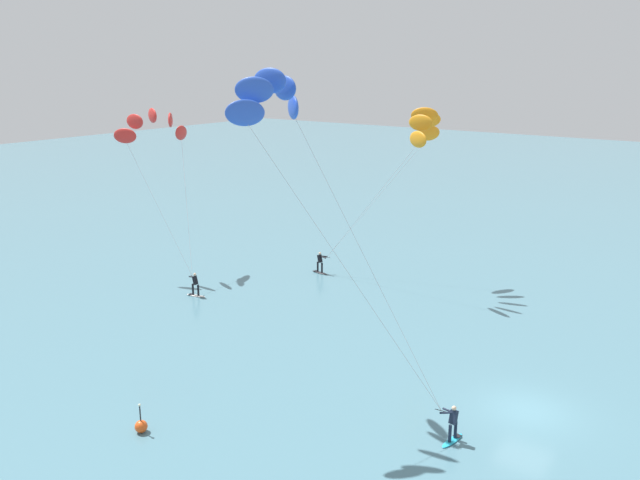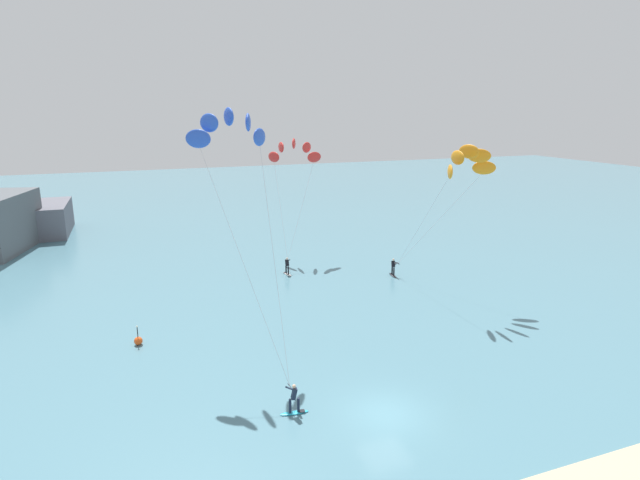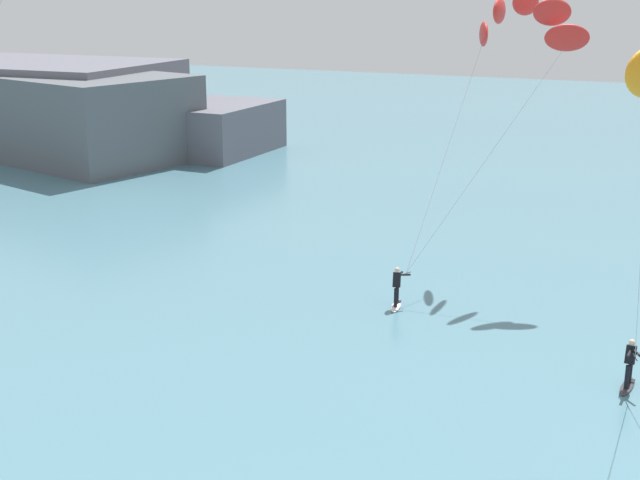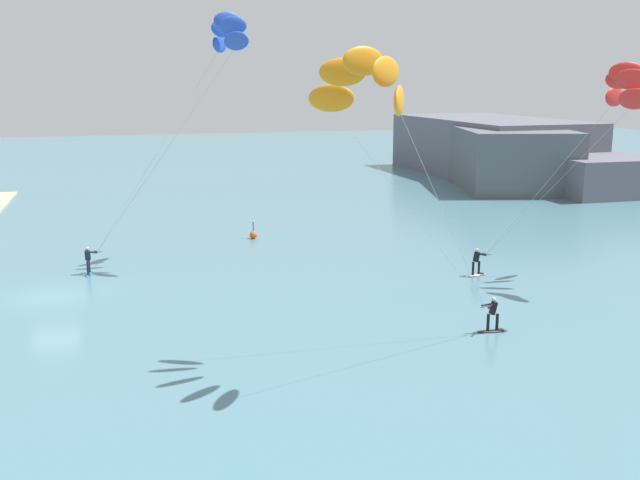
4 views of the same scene
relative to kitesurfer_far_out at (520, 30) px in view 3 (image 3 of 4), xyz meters
name	(u,v)px [view 3 (image 3 of 4)]	position (x,y,z in m)	size (l,w,h in m)	color
kitesurfer_far_out	(520,30)	(0.00, 0.00, 0.00)	(6.24, 9.50, 12.42)	white
distant_headland	(46,110)	(-41.64, 16.89, -7.80)	(35.84, 18.79, 6.87)	slate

